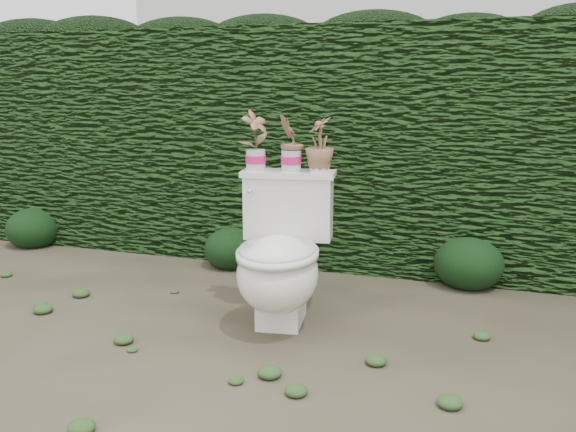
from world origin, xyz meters
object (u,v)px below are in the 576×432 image
(potted_plant_center, at_px, (291,144))
(potted_plant_right, at_px, (320,146))
(toilet, at_px, (281,259))
(potted_plant_left, at_px, (255,142))

(potted_plant_center, xyz_separation_m, potted_plant_right, (0.15, 0.02, -0.01))
(potted_plant_center, bearing_deg, toilet, 1.44)
(potted_plant_left, xyz_separation_m, potted_plant_right, (0.34, 0.05, -0.02))
(potted_plant_center, relative_size, potted_plant_right, 1.04)
(potted_plant_left, bearing_deg, toilet, -106.34)
(potted_plant_right, bearing_deg, toilet, -52.38)
(potted_plant_right, bearing_deg, potted_plant_left, -107.62)
(toilet, bearing_deg, potted_plant_left, 126.88)
(potted_plant_left, height_order, potted_plant_center, potted_plant_left)
(potted_plant_center, distance_m, potted_plant_right, 0.15)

